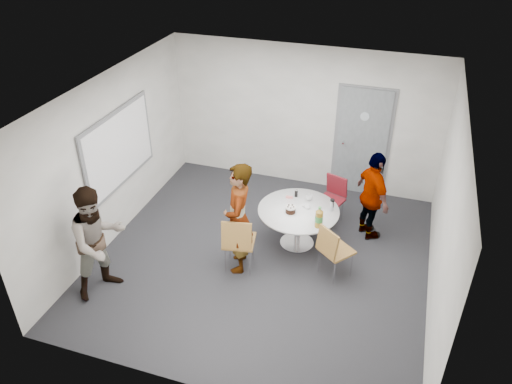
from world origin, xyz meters
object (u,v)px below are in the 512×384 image
(door, at_px, (362,142))
(person_left, at_px, (98,241))
(person_main, at_px, (238,219))
(chair_near_left, at_px, (238,240))
(person_right, at_px, (373,196))
(whiteboard, at_px, (119,148))
(chair_near_right, at_px, (332,248))
(table, at_px, (300,215))
(chair_far, at_px, (333,195))

(door, relative_size, person_left, 1.25)
(door, bearing_deg, person_main, -116.62)
(chair_near_left, xyz_separation_m, person_right, (1.75, 1.52, 0.18))
(whiteboard, relative_size, person_right, 1.24)
(chair_near_right, bearing_deg, door, 128.21)
(person_main, xyz_separation_m, person_left, (-1.66, -1.07, -0.03))
(whiteboard, height_order, table, whiteboard)
(door, height_order, table, door)
(chair_near_right, xyz_separation_m, person_main, (-1.37, -0.19, 0.35))
(whiteboard, xyz_separation_m, table, (2.91, 0.31, -0.86))
(whiteboard, bearing_deg, person_right, 13.06)
(whiteboard, relative_size, person_main, 1.08)
(door, relative_size, chair_far, 2.53)
(door, distance_m, chair_far, 1.25)
(table, relative_size, chair_far, 1.53)
(chair_near_left, distance_m, person_right, 2.32)
(chair_near_right, bearing_deg, person_main, -133.52)
(person_main, xyz_separation_m, person_right, (1.78, 1.40, -0.12))
(chair_near_left, relative_size, person_left, 0.57)
(door, relative_size, whiteboard, 1.12)
(door, xyz_separation_m, chair_far, (-0.28, -1.10, -0.52))
(chair_near_right, distance_m, chair_far, 1.50)
(table, bearing_deg, chair_near_right, -43.49)
(person_right, bearing_deg, whiteboard, 68.21)
(door, xyz_separation_m, chair_near_left, (-1.36, -2.88, -0.44))
(person_main, height_order, person_right, person_main)
(chair_far, bearing_deg, whiteboard, 38.91)
(person_left, bearing_deg, whiteboard, 46.45)
(whiteboard, relative_size, chair_far, 2.26)
(chair_near_left, bearing_deg, person_right, 30.41)
(door, relative_size, person_main, 1.20)
(table, height_order, chair_near_left, table)
(person_left, bearing_deg, person_main, -29.09)
(table, relative_size, person_main, 0.73)
(door, bearing_deg, person_right, -74.15)
(whiteboard, distance_m, chair_near_right, 3.67)
(chair_far, relative_size, person_main, 0.48)
(chair_near_left, height_order, chair_far, chair_near_left)
(chair_near_right, distance_m, person_left, 3.30)
(whiteboard, height_order, chair_near_left, whiteboard)
(door, xyz_separation_m, table, (-0.65, -1.98, -0.44))
(chair_near_left, bearing_deg, door, 54.21)
(person_main, bearing_deg, door, 137.45)
(person_right, bearing_deg, door, -18.99)
(whiteboard, height_order, chair_far, whiteboard)
(chair_far, bearing_deg, chair_near_right, 119.31)
(person_left, bearing_deg, chair_far, -17.19)
(whiteboard, distance_m, chair_near_left, 2.44)
(whiteboard, height_order, person_main, whiteboard)
(chair_far, xyz_separation_m, person_right, (0.67, -0.26, 0.26))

